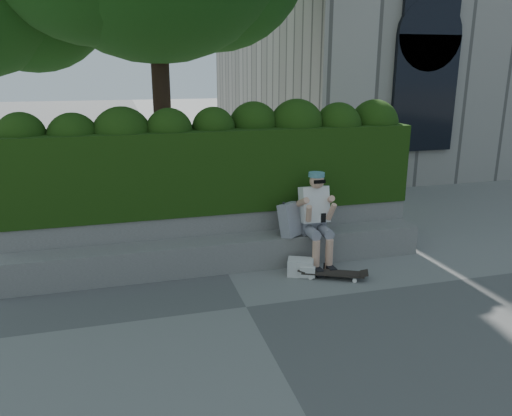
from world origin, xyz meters
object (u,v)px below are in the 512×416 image
object	(u,v)px
person	(315,215)
backpack_plaid	(291,220)
skateboard	(333,273)
backpack_ground	(301,267)

from	to	relation	value
person	backpack_plaid	size ratio (longest dim) A/B	2.86
skateboard	person	bearing A→B (deg)	120.39
person	skateboard	world-z (taller)	person
backpack_ground	skateboard	bearing A→B (deg)	-7.56
skateboard	backpack_ground	distance (m)	0.45
skateboard	backpack_plaid	size ratio (longest dim) A/B	1.79
backpack_plaid	skateboard	bearing A→B (deg)	-90.76
person	backpack_ground	size ratio (longest dim) A/B	3.88
person	backpack_plaid	xyz separation A→B (m)	(-0.35, 0.08, -0.06)
person	backpack_plaid	bearing A→B (deg)	166.92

